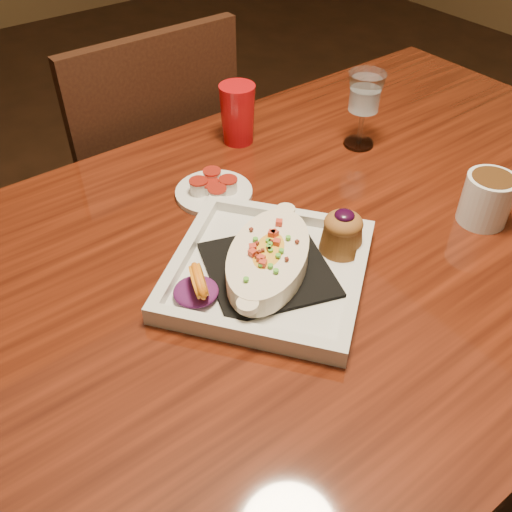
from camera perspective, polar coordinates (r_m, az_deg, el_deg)
floor at (r=1.53m, az=3.86°, el=-20.38°), size 7.00×7.00×0.00m
table at (r=1.00m, az=5.53°, el=-2.35°), size 1.50×0.90×0.75m
chair_far at (r=1.51m, az=-10.94°, el=6.90°), size 0.42×0.42×0.93m
plate at (r=0.85m, az=1.92°, el=-0.57°), size 0.39×0.39×0.08m
coffee_mug at (r=1.02m, az=22.16°, el=5.53°), size 0.11×0.08×0.09m
goblet at (r=1.14m, az=10.82°, el=15.39°), size 0.07×0.07×0.15m
saucer at (r=1.02m, az=-4.21°, el=6.54°), size 0.14×0.14×0.09m
creamer_loose at (r=1.02m, az=-4.73°, el=6.79°), size 0.04×0.04×0.03m
red_tumbler at (r=1.16m, az=-1.85°, el=13.99°), size 0.07×0.07×0.12m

